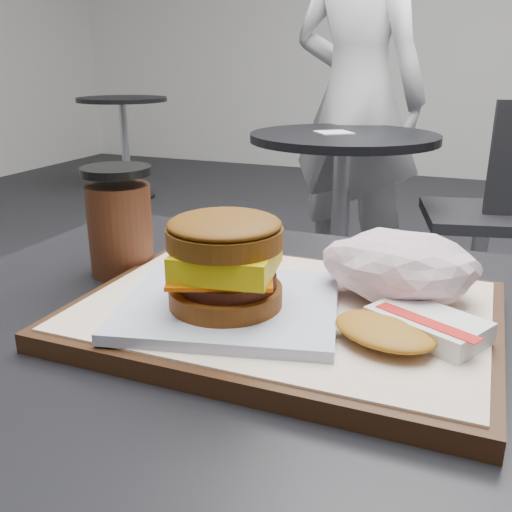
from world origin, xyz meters
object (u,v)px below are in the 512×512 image
object	(u,v)px
coffee_cup	(120,224)
customer_table	(286,488)
serving_tray	(284,314)
neighbor_table	(342,186)
breakfast_sandwich	(227,272)
hash_brown	(408,327)
neighbor_chair	(505,205)
crumpled_wrapper	(400,266)
patron	(356,99)

from	to	relation	value
coffee_cup	customer_table	bearing A→B (deg)	-15.51
customer_table	serving_tray	distance (m)	0.20
customer_table	serving_tray	bearing A→B (deg)	148.29
customer_table	neighbor_table	bearing A→B (deg)	101.98
breakfast_sandwich	hash_brown	xyz separation A→B (m)	(0.16, 0.01, -0.03)
serving_tray	neighbor_table	distance (m)	1.70
neighbor_chair	breakfast_sandwich	bearing A→B (deg)	-98.94
crumpled_wrapper	patron	xyz separation A→B (m)	(-0.50, 2.04, 0.03)
breakfast_sandwich	crumpled_wrapper	size ratio (longest dim) A/B	1.57
hash_brown	crumpled_wrapper	distance (m)	0.09
hash_brown	neighbor_chair	size ratio (longest dim) A/B	0.15
neighbor_table	patron	xyz separation A→B (m)	(-0.06, 0.45, 0.30)
neighbor_chair	hash_brown	bearing A→B (deg)	-94.01
hash_brown	neighbor_table	xyz separation A→B (m)	(-0.46, 1.68, -0.25)
breakfast_sandwich	neighbor_chair	world-z (taller)	breakfast_sandwich
serving_tray	neighbor_table	xyz separation A→B (m)	(-0.34, 1.65, -0.23)
neighbor_table	neighbor_chair	size ratio (longest dim) A/B	0.85
coffee_cup	breakfast_sandwich	bearing A→B (deg)	-28.50
serving_tray	neighbor_chair	distance (m)	1.78
coffee_cup	neighbor_table	size ratio (longest dim) A/B	0.17
serving_tray	hash_brown	bearing A→B (deg)	-14.31
neighbor_table	patron	size ratio (longest dim) A/B	0.44
hash_brown	crumpled_wrapper	bearing A→B (deg)	103.98
customer_table	neighbor_table	world-z (taller)	customer_table
neighbor_table	hash_brown	bearing A→B (deg)	-74.67
crumpled_wrapper	neighbor_table	distance (m)	1.67
crumpled_wrapper	breakfast_sandwich	bearing A→B (deg)	-145.17
patron	coffee_cup	bearing A→B (deg)	109.95
customer_table	hash_brown	world-z (taller)	hash_brown
serving_tray	patron	world-z (taller)	patron
hash_brown	patron	xyz separation A→B (m)	(-0.52, 2.12, 0.05)
serving_tray	crumpled_wrapper	size ratio (longest dim) A/B	2.67
coffee_cup	patron	bearing A→B (deg)	95.16
customer_table	coffee_cup	xyz separation A→B (m)	(-0.23, 0.06, 0.24)
crumpled_wrapper	neighbor_chair	xyz separation A→B (m)	(0.15, 1.69, -0.31)
neighbor_chair	coffee_cup	bearing A→B (deg)	-105.25
breakfast_sandwich	patron	size ratio (longest dim) A/B	0.13
breakfast_sandwich	hash_brown	bearing A→B (deg)	3.35
customer_table	serving_tray	xyz separation A→B (m)	(-0.01, 0.00, 0.20)
customer_table	breakfast_sandwich	size ratio (longest dim) A/B	3.57
hash_brown	neighbor_chair	world-z (taller)	neighbor_chair
hash_brown	neighbor_table	bearing A→B (deg)	105.33
neighbor_table	neighbor_chair	xyz separation A→B (m)	(0.58, 0.10, -0.04)
customer_table	breakfast_sandwich	bearing A→B (deg)	-143.83
serving_tray	coffee_cup	distance (m)	0.23
coffee_cup	patron	xyz separation A→B (m)	(-0.18, 2.03, 0.02)
crumpled_wrapper	neighbor_chair	size ratio (longest dim) A/B	0.16
neighbor_table	patron	world-z (taller)	patron
crumpled_wrapper	coffee_cup	world-z (taller)	coffee_cup
hash_brown	customer_table	bearing A→B (deg)	166.93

